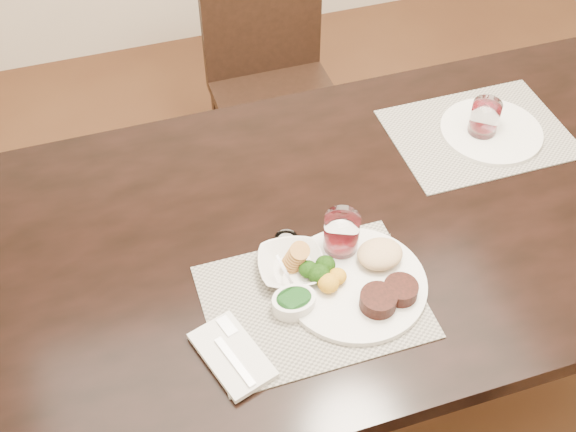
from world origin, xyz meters
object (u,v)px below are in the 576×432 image
object	(u,v)px
steak_knife	(404,285)
wine_glass_near	(341,236)
far_plate	(491,131)
cracker_bowl	(291,265)
dinner_plate	(362,280)
chair_far	(272,74)

from	to	relation	value
steak_knife	wine_glass_near	world-z (taller)	wine_glass_near
far_plate	cracker_bowl	bearing A→B (deg)	-156.66
cracker_bowl	far_plate	size ratio (longest dim) A/B	0.63
cracker_bowl	steak_knife	bearing A→B (deg)	-28.04
cracker_bowl	wine_glass_near	xyz separation A→B (m)	(0.12, 0.02, 0.03)
cracker_bowl	dinner_plate	bearing A→B (deg)	-32.08
dinner_plate	steak_knife	size ratio (longest dim) A/B	1.37
steak_knife	cracker_bowl	xyz separation A→B (m)	(-0.22, 0.12, 0.01)
dinner_plate	wine_glass_near	distance (m)	0.11
far_plate	dinner_plate	bearing A→B (deg)	-144.74
chair_far	cracker_bowl	xyz separation A→B (m)	(-0.27, -1.04, 0.27)
wine_glass_near	cracker_bowl	bearing A→B (deg)	-170.15
cracker_bowl	wine_glass_near	size ratio (longest dim) A/B	1.55
dinner_plate	wine_glass_near	xyz separation A→B (m)	(-0.01, 0.11, 0.03)
steak_knife	far_plate	distance (m)	0.58
steak_knife	dinner_plate	bearing A→B (deg)	178.97
chair_far	far_plate	size ratio (longest dim) A/B	3.36
dinner_plate	cracker_bowl	size ratio (longest dim) A/B	1.86
cracker_bowl	far_plate	xyz separation A→B (m)	(0.65, 0.28, -0.01)
steak_knife	cracker_bowl	distance (m)	0.25
chair_far	steak_knife	size ratio (longest dim) A/B	3.94
chair_far	dinner_plate	bearing A→B (deg)	-96.82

